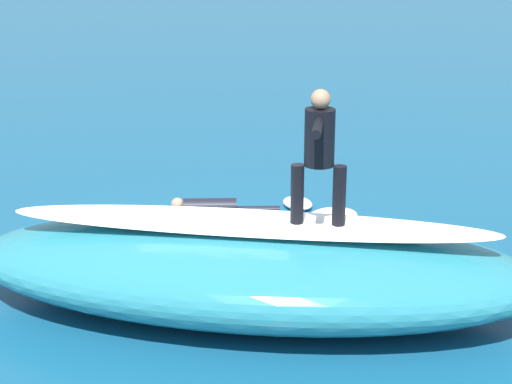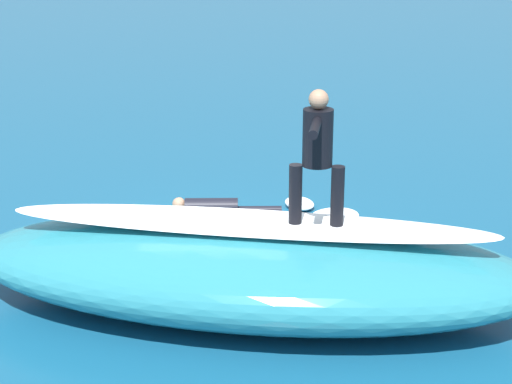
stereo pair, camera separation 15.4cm
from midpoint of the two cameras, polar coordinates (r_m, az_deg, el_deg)
name	(u,v)px [view 2 (the right image)]	position (r m, az deg, el deg)	size (l,w,h in m)	color
ground_plane	(217,259)	(12.63, -2.28, -4.54)	(120.00, 120.00, 0.00)	#145175
wave_crest	(249,268)	(10.87, -0.05, -5.18)	(7.37, 2.82, 1.17)	teal
wave_foam_lip	(249,223)	(10.63, -0.05, -2.10)	(6.27, 0.99, 0.08)	white
surfboard_riding	(316,227)	(10.54, 4.47, -2.41)	(2.16, 0.54, 0.06)	silver
surfer_riding	(317,148)	(10.21, 4.62, 2.99)	(0.68, 1.63, 1.72)	black
surfboard_paddling	(212,218)	(14.11, -2.71, -1.80)	(2.35, 0.48, 0.09)	#33B2D1
surfer_paddling	(220,208)	(14.04, -2.16, -1.10)	(1.83, 0.59, 0.33)	black
foam_patch_near	(299,203)	(14.72, 3.26, -0.77)	(0.65, 0.48, 0.16)	white
foam_patch_mid	(335,216)	(14.25, 5.65, -1.63)	(0.92, 0.75, 0.10)	white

